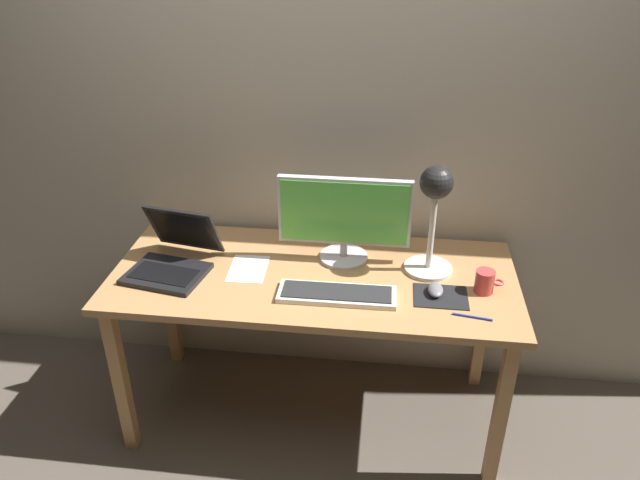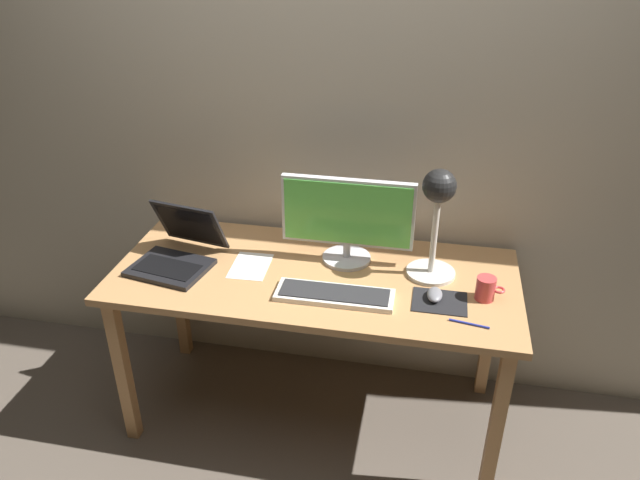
{
  "view_description": "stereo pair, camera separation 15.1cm",
  "coord_description": "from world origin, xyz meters",
  "px_view_note": "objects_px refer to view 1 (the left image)",
  "views": [
    {
      "loc": [
        0.27,
        -2.03,
        2.01
      ],
      "look_at": [
        0.03,
        -0.05,
        0.92
      ],
      "focal_mm": 34.02,
      "sensor_mm": 36.0,
      "label": 1
    },
    {
      "loc": [
        0.42,
        -2.0,
        2.01
      ],
      "look_at": [
        0.03,
        -0.05,
        0.92
      ],
      "focal_mm": 34.02,
      "sensor_mm": 36.0,
      "label": 2
    }
  ],
  "objects_px": {
    "mouse": "(436,290)",
    "keyboard_main": "(337,294)",
    "coffee_mug": "(485,282)",
    "laptop": "(175,252)",
    "pen": "(472,317)",
    "desk_lamp": "(434,203)",
    "monitor": "(344,217)"
  },
  "relations": [
    {
      "from": "monitor",
      "to": "laptop",
      "type": "bearing_deg",
      "value": -167.98
    },
    {
      "from": "laptop",
      "to": "mouse",
      "type": "bearing_deg",
      "value": -4.36
    },
    {
      "from": "monitor",
      "to": "laptop",
      "type": "height_order",
      "value": "monitor"
    },
    {
      "from": "pen",
      "to": "keyboard_main",
      "type": "bearing_deg",
      "value": 171.5
    },
    {
      "from": "laptop",
      "to": "pen",
      "type": "distance_m",
      "value": 1.18
    },
    {
      "from": "desk_lamp",
      "to": "pen",
      "type": "xyz_separation_m",
      "value": [
        0.15,
        -0.31,
        -0.29
      ]
    },
    {
      "from": "laptop",
      "to": "keyboard_main",
      "type": "bearing_deg",
      "value": -11.9
    },
    {
      "from": "monitor",
      "to": "pen",
      "type": "xyz_separation_m",
      "value": [
        0.49,
        -0.36,
        -0.19
      ]
    },
    {
      "from": "monitor",
      "to": "keyboard_main",
      "type": "height_order",
      "value": "monitor"
    },
    {
      "from": "laptop",
      "to": "desk_lamp",
      "type": "bearing_deg",
      "value": 5.42
    },
    {
      "from": "mouse",
      "to": "coffee_mug",
      "type": "xyz_separation_m",
      "value": [
        0.18,
        0.04,
        0.03
      ]
    },
    {
      "from": "monitor",
      "to": "desk_lamp",
      "type": "xyz_separation_m",
      "value": [
        0.34,
        -0.05,
        0.1
      ]
    },
    {
      "from": "keyboard_main",
      "to": "coffee_mug",
      "type": "xyz_separation_m",
      "value": [
        0.55,
        0.1,
        0.03
      ]
    },
    {
      "from": "keyboard_main",
      "to": "pen",
      "type": "height_order",
      "value": "keyboard_main"
    },
    {
      "from": "pen",
      "to": "desk_lamp",
      "type": "bearing_deg",
      "value": 115.15
    },
    {
      "from": "keyboard_main",
      "to": "desk_lamp",
      "type": "xyz_separation_m",
      "value": [
        0.34,
        0.24,
        0.28
      ]
    },
    {
      "from": "laptop",
      "to": "mouse",
      "type": "relative_size",
      "value": 4.02
    },
    {
      "from": "keyboard_main",
      "to": "laptop",
      "type": "xyz_separation_m",
      "value": [
        -0.67,
        0.14,
        0.05
      ]
    },
    {
      "from": "keyboard_main",
      "to": "mouse",
      "type": "xyz_separation_m",
      "value": [
        0.36,
        0.06,
        0.01
      ]
    },
    {
      "from": "mouse",
      "to": "coffee_mug",
      "type": "distance_m",
      "value": 0.19
    },
    {
      "from": "monitor",
      "to": "mouse",
      "type": "distance_m",
      "value": 0.46
    },
    {
      "from": "coffee_mug",
      "to": "monitor",
      "type": "bearing_deg",
      "value": 161.75
    },
    {
      "from": "monitor",
      "to": "keyboard_main",
      "type": "relative_size",
      "value": 1.2
    },
    {
      "from": "mouse",
      "to": "pen",
      "type": "relative_size",
      "value": 0.69
    },
    {
      "from": "monitor",
      "to": "keyboard_main",
      "type": "bearing_deg",
      "value": -89.9
    },
    {
      "from": "laptop",
      "to": "pen",
      "type": "relative_size",
      "value": 2.76
    },
    {
      "from": "keyboard_main",
      "to": "desk_lamp",
      "type": "height_order",
      "value": "desk_lamp"
    },
    {
      "from": "desk_lamp",
      "to": "mouse",
      "type": "xyz_separation_m",
      "value": [
        0.02,
        -0.17,
        -0.27
      ]
    },
    {
      "from": "mouse",
      "to": "keyboard_main",
      "type": "bearing_deg",
      "value": -170.36
    },
    {
      "from": "laptop",
      "to": "coffee_mug",
      "type": "bearing_deg",
      "value": -1.84
    },
    {
      "from": "coffee_mug",
      "to": "laptop",
      "type": "bearing_deg",
      "value": 178.16
    },
    {
      "from": "desk_lamp",
      "to": "pen",
      "type": "bearing_deg",
      "value": -64.85
    }
  ]
}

